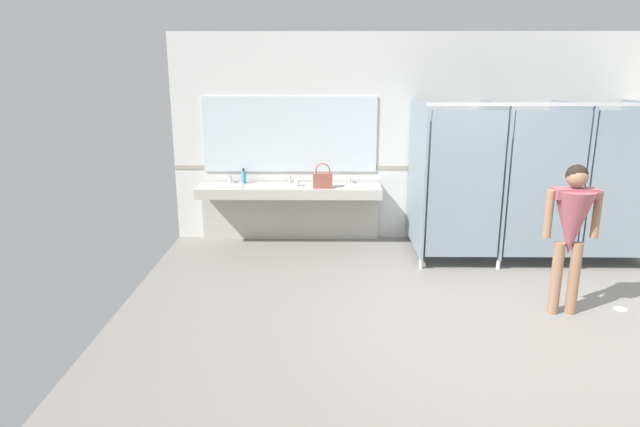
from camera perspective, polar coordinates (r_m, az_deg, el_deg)
name	(u,v)px	position (r m, az deg, el deg)	size (l,w,h in m)	color
ground_plane	(478,329)	(5.95, 15.63, -11.13)	(7.38, 6.35, 0.10)	gray
wall_back	(432,138)	(8.29, 11.22, 7.43)	(7.38, 0.12, 2.92)	silver
wall_back_tile_band	(431,168)	(8.29, 11.16, 4.56)	(7.38, 0.01, 0.06)	#9E937F
vanity_counter	(290,200)	(8.05, -3.06, 1.38)	(2.56, 0.55, 0.96)	#B2ADA3
mirror_panel	(290,134)	(8.08, -3.07, 7.97)	(2.46, 0.02, 1.06)	silver
bathroom_stalls	(534,178)	(7.73, 20.73, 3.33)	(2.98, 1.35, 2.06)	gray
person_standing	(572,223)	(6.15, 24.03, -0.84)	(0.55, 0.40, 1.56)	#8C664C
handbag	(323,180)	(7.74, 0.28, 3.44)	(0.26, 0.11, 0.35)	#934C42
soap_dispenser	(244,177)	(8.12, -7.70, 3.69)	(0.07, 0.07, 0.21)	teal
paper_cup	(297,183)	(7.85, -2.36, 3.11)	(0.07, 0.07, 0.10)	white
floor_drain_cover	(620,309)	(6.81, 28.02, -8.48)	(0.14, 0.14, 0.01)	#B7BABF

